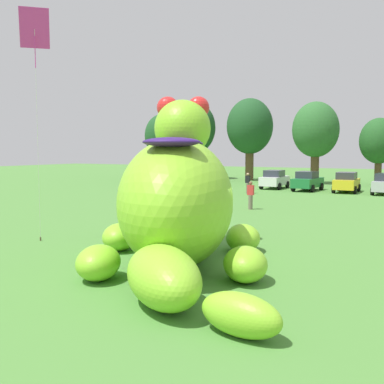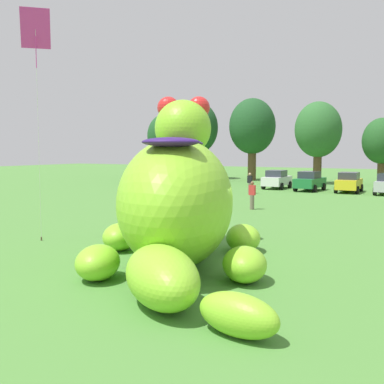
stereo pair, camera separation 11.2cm
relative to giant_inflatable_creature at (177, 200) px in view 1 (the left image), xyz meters
name	(u,v)px [view 1 (the left image)]	position (x,y,z in m)	size (l,w,h in m)	color
ground_plane	(211,262)	(0.80, 0.78, -2.06)	(160.00, 160.00, 0.00)	#4C8438
giant_inflatable_creature	(177,200)	(0.00, 0.00, 0.00)	(8.87, 9.53, 5.63)	#8CD12D
car_white	(274,179)	(-7.12, 29.56, -1.20)	(2.00, 4.13, 1.72)	white
car_green	(307,181)	(-3.77, 28.68, -1.20)	(2.11, 4.19, 1.72)	#1E7238
car_yellow	(347,182)	(-0.44, 28.75, -1.20)	(2.09, 4.18, 1.72)	yellow
tree_far_left	(163,136)	(-25.12, 38.43, 3.26)	(4.58, 4.58, 8.13)	brown
tree_left	(194,128)	(-20.82, 38.77, 4.17)	(5.37, 5.37, 9.52)	brown
tree_mid_left	(250,127)	(-13.70, 39.48, 4.22)	(5.41, 5.41, 9.60)	brown
tree_centre_left	(316,130)	(-5.50, 37.65, 3.61)	(4.88, 4.88, 8.66)	brown
tree_centre	(379,141)	(0.76, 38.18, 2.39)	(3.83, 3.83, 6.80)	brown
spectator_mid_field	(248,183)	(-7.35, 23.61, -1.21)	(0.38, 0.26, 1.71)	#726656
spectator_by_cars	(251,195)	(-3.19, 13.99, -1.21)	(0.38, 0.26, 1.71)	#726656
tethered_flying_kite	(35,32)	(-6.73, 0.63, 6.06)	(1.13, 1.13, 8.99)	brown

